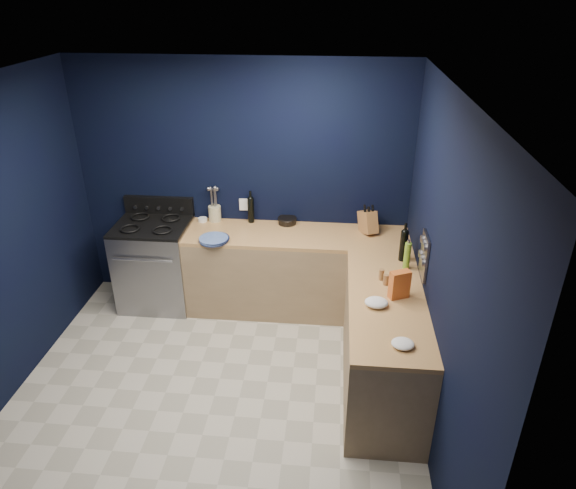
# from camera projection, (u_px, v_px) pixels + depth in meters

# --- Properties ---
(floor) EXTENTS (3.50, 3.50, 0.02)m
(floor) POSITION_uv_depth(u_px,v_px,m) (215.00, 397.00, 4.52)
(floor) COLOR #BAB4A2
(floor) RESTS_ON ground
(ceiling) EXTENTS (3.50, 3.50, 0.02)m
(ceiling) POSITION_uv_depth(u_px,v_px,m) (188.00, 89.00, 3.32)
(ceiling) COLOR silver
(ceiling) RESTS_ON ground
(wall_back) EXTENTS (3.50, 0.02, 2.60)m
(wall_back) POSITION_uv_depth(u_px,v_px,m) (243.00, 184.00, 5.48)
(wall_back) COLOR black
(wall_back) RESTS_ON ground
(wall_right) EXTENTS (0.02, 3.50, 2.60)m
(wall_right) POSITION_uv_depth(u_px,v_px,m) (440.00, 277.00, 3.77)
(wall_right) COLOR black
(wall_right) RESTS_ON ground
(wall_front) EXTENTS (3.50, 0.02, 2.60)m
(wall_front) POSITION_uv_depth(u_px,v_px,m) (111.00, 456.00, 2.36)
(wall_front) COLOR black
(wall_front) RESTS_ON ground
(cab_back) EXTENTS (2.30, 0.63, 0.86)m
(cab_back) POSITION_uv_depth(u_px,v_px,m) (296.00, 274.00, 5.53)
(cab_back) COLOR #987C58
(cab_back) RESTS_ON floor
(top_back) EXTENTS (2.30, 0.63, 0.04)m
(top_back) POSITION_uv_depth(u_px,v_px,m) (297.00, 236.00, 5.33)
(top_back) COLOR olive
(top_back) RESTS_ON cab_back
(cab_right) EXTENTS (0.63, 1.67, 0.86)m
(cab_right) POSITION_uv_depth(u_px,v_px,m) (383.00, 346.00, 4.45)
(cab_right) COLOR #987C58
(cab_right) RESTS_ON floor
(top_right) EXTENTS (0.63, 1.67, 0.04)m
(top_right) POSITION_uv_depth(u_px,v_px,m) (387.00, 302.00, 4.24)
(top_right) COLOR olive
(top_right) RESTS_ON cab_right
(gas_range) EXTENTS (0.76, 0.66, 0.92)m
(gas_range) POSITION_uv_depth(u_px,v_px,m) (157.00, 265.00, 5.64)
(gas_range) COLOR gray
(gas_range) RESTS_ON floor
(oven_door) EXTENTS (0.59, 0.02, 0.42)m
(oven_door) POSITION_uv_depth(u_px,v_px,m) (147.00, 281.00, 5.36)
(oven_door) COLOR black
(oven_door) RESTS_ON gas_range
(cooktop) EXTENTS (0.76, 0.66, 0.03)m
(cooktop) POSITION_uv_depth(u_px,v_px,m) (151.00, 226.00, 5.42)
(cooktop) COLOR black
(cooktop) RESTS_ON gas_range
(backguard) EXTENTS (0.76, 0.06, 0.20)m
(backguard) POSITION_uv_depth(u_px,v_px,m) (159.00, 205.00, 5.64)
(backguard) COLOR black
(backguard) RESTS_ON gas_range
(spice_panel) EXTENTS (0.02, 0.28, 0.38)m
(spice_panel) POSITION_uv_depth(u_px,v_px,m) (424.00, 256.00, 4.31)
(spice_panel) COLOR gray
(spice_panel) RESTS_ON wall_right
(wall_outlet) EXTENTS (0.09, 0.02, 0.13)m
(wall_outlet) POSITION_uv_depth(u_px,v_px,m) (244.00, 204.00, 5.56)
(wall_outlet) COLOR white
(wall_outlet) RESTS_ON wall_back
(plate_stack) EXTENTS (0.37, 0.37, 0.04)m
(plate_stack) POSITION_uv_depth(u_px,v_px,m) (214.00, 239.00, 5.17)
(plate_stack) COLOR #4758A5
(plate_stack) RESTS_ON top_back
(ramekin) EXTENTS (0.12, 0.12, 0.04)m
(ramekin) POSITION_uv_depth(u_px,v_px,m) (203.00, 220.00, 5.60)
(ramekin) COLOR white
(ramekin) RESTS_ON top_back
(utensil_crock) EXTENTS (0.13, 0.13, 0.17)m
(utensil_crock) POSITION_uv_depth(u_px,v_px,m) (215.00, 213.00, 5.58)
(utensil_crock) COLOR beige
(utensil_crock) RESTS_ON top_back
(wine_bottle_back) EXTENTS (0.08, 0.08, 0.28)m
(wine_bottle_back) POSITION_uv_depth(u_px,v_px,m) (251.00, 210.00, 5.53)
(wine_bottle_back) COLOR black
(wine_bottle_back) RESTS_ON top_back
(lemon_basket) EXTENTS (0.22, 0.22, 0.07)m
(lemon_basket) POSITION_uv_depth(u_px,v_px,m) (287.00, 220.00, 5.53)
(lemon_basket) COLOR black
(lemon_basket) RESTS_ON top_back
(knife_block) EXTENTS (0.23, 0.29, 0.28)m
(knife_block) POSITION_uv_depth(u_px,v_px,m) (368.00, 222.00, 5.31)
(knife_block) COLOR #905E2F
(knife_block) RESTS_ON top_back
(wine_bottle_right) EXTENTS (0.09, 0.09, 0.29)m
(wine_bottle_right) POSITION_uv_depth(u_px,v_px,m) (404.00, 246.00, 4.77)
(wine_bottle_right) COLOR black
(wine_bottle_right) RESTS_ON top_right
(oil_bottle) EXTENTS (0.08, 0.08, 0.25)m
(oil_bottle) POSITION_uv_depth(u_px,v_px,m) (407.00, 256.00, 4.64)
(oil_bottle) COLOR #71A127
(oil_bottle) RESTS_ON top_right
(spice_jar_near) EXTENTS (0.05, 0.05, 0.10)m
(spice_jar_near) POSITION_uv_depth(u_px,v_px,m) (381.00, 275.00, 4.49)
(spice_jar_near) COLOR olive
(spice_jar_near) RESTS_ON top_right
(spice_jar_far) EXTENTS (0.05, 0.05, 0.09)m
(spice_jar_far) POSITION_uv_depth(u_px,v_px,m) (386.00, 280.00, 4.42)
(spice_jar_far) COLOR olive
(spice_jar_far) RESTS_ON top_right
(crouton_bag) EXTENTS (0.18, 0.14, 0.24)m
(crouton_bag) POSITION_uv_depth(u_px,v_px,m) (400.00, 285.00, 4.21)
(crouton_bag) COLOR red
(crouton_bag) RESTS_ON top_right
(towel_front) EXTENTS (0.20, 0.17, 0.07)m
(towel_front) POSITION_uv_depth(u_px,v_px,m) (376.00, 302.00, 4.14)
(towel_front) COLOR white
(towel_front) RESTS_ON top_right
(towel_end) EXTENTS (0.17, 0.15, 0.05)m
(towel_end) POSITION_uv_depth(u_px,v_px,m) (403.00, 344.00, 3.68)
(towel_end) COLOR white
(towel_end) RESTS_ON top_right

